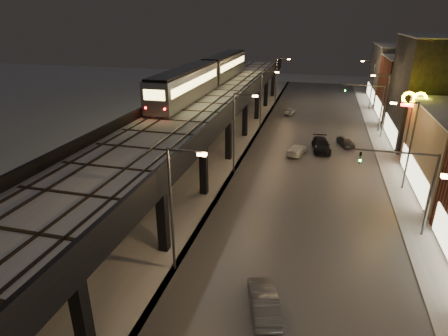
# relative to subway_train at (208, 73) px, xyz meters

# --- Properties ---
(road_surface) EXTENTS (17.00, 120.00, 0.06)m
(road_surface) POSITION_rel_subway_train_xyz_m (16.00, -12.39, -8.48)
(road_surface) COLOR #46474D
(road_surface) RESTS_ON ground
(sidewalk_right) EXTENTS (4.00, 120.00, 0.14)m
(sidewalk_right) POSITION_rel_subway_train_xyz_m (26.00, -12.39, -8.44)
(sidewalk_right) COLOR #9FA1A8
(sidewalk_right) RESTS_ON ground
(under_viaduct_pavement) EXTENTS (11.00, 120.00, 0.06)m
(under_viaduct_pavement) POSITION_rel_subway_train_xyz_m (2.50, -12.39, -8.48)
(under_viaduct_pavement) COLOR #9FA1A8
(under_viaduct_pavement) RESTS_ON ground
(elevated_viaduct) EXTENTS (9.00, 100.00, 6.30)m
(elevated_viaduct) POSITION_rel_subway_train_xyz_m (2.50, -15.55, -2.89)
(elevated_viaduct) COLOR black
(elevated_viaduct) RESTS_ON ground
(viaduct_trackbed) EXTENTS (8.40, 100.00, 0.32)m
(viaduct_trackbed) POSITION_rel_subway_train_xyz_m (2.49, -15.42, -2.12)
(viaduct_trackbed) COLOR #B2B7C1
(viaduct_trackbed) RESTS_ON elevated_viaduct
(viaduct_parapet_streetside) EXTENTS (0.30, 100.00, 1.10)m
(viaduct_parapet_streetside) POSITION_rel_subway_train_xyz_m (6.85, -15.39, -1.66)
(viaduct_parapet_streetside) COLOR black
(viaduct_parapet_streetside) RESTS_ON elevated_viaduct
(viaduct_parapet_far) EXTENTS (0.30, 100.00, 1.10)m
(viaduct_parapet_far) POSITION_rel_subway_train_xyz_m (-1.85, -15.39, -1.66)
(viaduct_parapet_far) COLOR black
(viaduct_parapet_far) RESTS_ON elevated_viaduct
(building_d) EXTENTS (12.20, 13.20, 14.16)m
(building_d) POSITION_rel_subway_train_xyz_m (32.49, 0.61, -1.43)
(building_d) COLOR black
(building_d) RESTS_ON ground
(building_e) EXTENTS (12.20, 12.20, 10.16)m
(building_e) POSITION_rel_subway_train_xyz_m (32.49, 14.61, -3.43)
(building_e) COLOR #53231A
(building_e) RESTS_ON ground
(building_f) EXTENTS (12.20, 16.20, 11.16)m
(building_f) POSITION_rel_subway_train_xyz_m (32.49, 28.61, -2.93)
(building_f) COLOR #48494F
(building_f) RESTS_ON ground
(streetlight_left_1) EXTENTS (2.57, 0.28, 9.00)m
(streetlight_left_1) POSITION_rel_subway_train_xyz_m (8.07, -34.39, -3.27)
(streetlight_left_1) COLOR #38383A
(streetlight_left_1) RESTS_ON ground
(streetlight_left_2) EXTENTS (2.57, 0.28, 9.00)m
(streetlight_left_2) POSITION_rel_subway_train_xyz_m (8.07, -16.39, -3.27)
(streetlight_left_2) COLOR #38383A
(streetlight_left_2) RESTS_ON ground
(streetlight_right_2) EXTENTS (2.56, 0.28, 9.00)m
(streetlight_right_2) POSITION_rel_subway_train_xyz_m (25.23, -16.39, -3.27)
(streetlight_right_2) COLOR #38383A
(streetlight_right_2) RESTS_ON ground
(streetlight_left_3) EXTENTS (2.57, 0.28, 9.00)m
(streetlight_left_3) POSITION_rel_subway_train_xyz_m (8.07, 1.61, -3.27)
(streetlight_left_3) COLOR #38383A
(streetlight_left_3) RESTS_ON ground
(streetlight_right_3) EXTENTS (2.56, 0.28, 9.00)m
(streetlight_right_3) POSITION_rel_subway_train_xyz_m (25.23, 1.61, -3.27)
(streetlight_right_3) COLOR #38383A
(streetlight_right_3) RESTS_ON ground
(streetlight_left_4) EXTENTS (2.57, 0.28, 9.00)m
(streetlight_left_4) POSITION_rel_subway_train_xyz_m (8.07, 19.61, -3.27)
(streetlight_left_4) COLOR #38383A
(streetlight_left_4) RESTS_ON ground
(streetlight_right_4) EXTENTS (2.56, 0.28, 9.00)m
(streetlight_right_4) POSITION_rel_subway_train_xyz_m (25.23, 19.61, -3.27)
(streetlight_right_4) COLOR #38383A
(streetlight_right_4) RESTS_ON ground
(traffic_light_rig_a) EXTENTS (6.10, 0.34, 7.00)m
(traffic_light_rig_a) POSITION_rel_subway_train_xyz_m (24.34, -25.40, -4.01)
(traffic_light_rig_a) COLOR #38383A
(traffic_light_rig_a) RESTS_ON ground
(traffic_light_rig_b) EXTENTS (6.10, 0.34, 7.00)m
(traffic_light_rig_b) POSITION_rel_subway_train_xyz_m (24.34, 4.60, -4.01)
(traffic_light_rig_b) COLOR #38383A
(traffic_light_rig_b) RESTS_ON ground
(subway_train) EXTENTS (3.17, 38.57, 3.80)m
(subway_train) POSITION_rel_subway_train_xyz_m (0.00, 0.00, 0.00)
(subway_train) COLOR gray
(subway_train) RESTS_ON viaduct_trackbed
(car_near_white) EXTENTS (2.77, 4.71, 1.47)m
(car_near_white) POSITION_rel_subway_train_xyz_m (14.45, -36.90, -7.77)
(car_near_white) COLOR #4F525B
(car_near_white) RESTS_ON ground
(car_mid_dark) EXTENTS (2.73, 4.59, 1.25)m
(car_mid_dark) POSITION_rel_subway_train_xyz_m (14.26, -8.70, -7.88)
(car_mid_dark) COLOR white
(car_mid_dark) RESTS_ON ground
(car_far_white) EXTENTS (2.00, 3.78, 1.22)m
(car_far_white) POSITION_rel_subway_train_xyz_m (11.50, 12.10, -7.89)
(car_far_white) COLOR #A0A4A9
(car_far_white) RESTS_ON ground
(car_onc_white) EXTENTS (2.78, 5.49, 1.53)m
(car_onc_white) POSITION_rel_subway_train_xyz_m (17.21, -6.49, -7.74)
(car_onc_white) COLOR black
(car_onc_white) RESTS_ON ground
(car_onc_red) EXTENTS (2.64, 4.01, 1.27)m
(car_onc_red) POSITION_rel_subway_train_xyz_m (20.40, -3.78, -7.87)
(car_onc_red) COLOR #43454A
(car_onc_red) RESTS_ON ground
(sign_mcdonalds) EXTENTS (2.62, 0.62, 8.80)m
(sign_mcdonalds) POSITION_rel_subway_train_xyz_m (26.50, -9.85, -1.52)
(sign_mcdonalds) COLOR #38383A
(sign_mcdonalds) RESTS_ON ground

